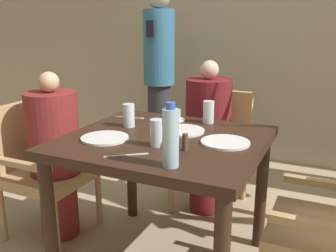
# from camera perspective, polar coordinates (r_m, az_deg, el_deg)

# --- Properties ---
(wall_back) EXTENTS (8.00, 0.06, 2.80)m
(wall_back) POSITION_cam_1_polar(r_m,az_deg,el_deg) (3.81, 12.94, 15.73)
(wall_back) COLOR tan
(wall_back) RESTS_ON ground_plane
(dining_table) EXTENTS (1.03, 0.95, 0.77)m
(dining_table) POSITION_cam_1_polar(r_m,az_deg,el_deg) (2.03, -0.57, -4.71)
(dining_table) COLOR #331E14
(dining_table) RESTS_ON ground_plane
(chair_left_side) EXTENTS (0.50, 0.50, 0.86)m
(chair_left_side) POSITION_cam_1_polar(r_m,az_deg,el_deg) (2.58, -18.97, -5.36)
(chair_left_side) COLOR tan
(chair_left_side) RESTS_ON ground_plane
(diner_in_left_chair) EXTENTS (0.32, 0.32, 1.08)m
(diner_in_left_chair) POSITION_cam_1_polar(r_m,az_deg,el_deg) (2.47, -16.83, -4.24)
(diner_in_left_chair) COLOR maroon
(diner_in_left_chair) RESTS_ON ground_plane
(chair_far_side) EXTENTS (0.50, 0.50, 0.86)m
(chair_far_side) POSITION_cam_1_polar(r_m,az_deg,el_deg) (2.85, 6.89, -2.69)
(chair_far_side) COLOR tan
(chair_far_side) RESTS_ON ground_plane
(diner_in_far_chair) EXTENTS (0.32, 0.32, 1.11)m
(diner_in_far_chair) POSITION_cam_1_polar(r_m,az_deg,el_deg) (2.69, 6.05, -1.62)
(diner_in_far_chair) COLOR maroon
(diner_in_far_chair) RESTS_ON ground_plane
(standing_host) EXTENTS (0.29, 0.32, 1.70)m
(standing_host) POSITION_cam_1_polar(r_m,az_deg,el_deg) (3.53, -1.38, 8.23)
(standing_host) COLOR #2D2D33
(standing_host) RESTS_ON ground_plane
(plate_main_left) EXTENTS (0.25, 0.25, 0.01)m
(plate_main_left) POSITION_cam_1_polar(r_m,az_deg,el_deg) (1.99, -9.61, -1.82)
(plate_main_left) COLOR white
(plate_main_left) RESTS_ON dining_table
(plate_main_right) EXTENTS (0.25, 0.25, 0.01)m
(plate_main_right) POSITION_cam_1_polar(r_m,az_deg,el_deg) (2.09, 2.18, -0.70)
(plate_main_right) COLOR white
(plate_main_right) RESTS_ON dining_table
(plate_dessert_center) EXTENTS (0.25, 0.25, 0.01)m
(plate_dessert_center) POSITION_cam_1_polar(r_m,az_deg,el_deg) (1.91, 8.72, -2.46)
(plate_dessert_center) COLOR white
(plate_dessert_center) RESTS_ON dining_table
(teacup_with_saucer) EXTENTS (0.14, 0.14, 0.07)m
(teacup_with_saucer) POSITION_cam_1_polar(r_m,az_deg,el_deg) (2.33, 0.93, 1.55)
(teacup_with_saucer) COLOR white
(teacup_with_saucer) RESTS_ON dining_table
(water_bottle) EXTENTS (0.07, 0.07, 0.28)m
(water_bottle) POSITION_cam_1_polar(r_m,az_deg,el_deg) (1.55, 0.40, -1.73)
(water_bottle) COLOR #A3C6DB
(water_bottle) RESTS_ON dining_table
(glass_tall_near) EXTENTS (0.07, 0.07, 0.14)m
(glass_tall_near) POSITION_cam_1_polar(r_m,az_deg,el_deg) (2.27, 6.19, 2.12)
(glass_tall_near) COLOR silver
(glass_tall_near) RESTS_ON dining_table
(glass_tall_mid) EXTENTS (0.07, 0.07, 0.14)m
(glass_tall_mid) POSITION_cam_1_polar(r_m,az_deg,el_deg) (1.83, -1.73, -1.04)
(glass_tall_mid) COLOR silver
(glass_tall_mid) RESTS_ON dining_table
(glass_tall_far) EXTENTS (0.07, 0.07, 0.14)m
(glass_tall_far) POSITION_cam_1_polar(r_m,az_deg,el_deg) (2.19, -5.99, 1.62)
(glass_tall_far) COLOR silver
(glass_tall_far) RESTS_ON dining_table
(salt_shaker) EXTENTS (0.03, 0.03, 0.09)m
(salt_shaker) POSITION_cam_1_polar(r_m,az_deg,el_deg) (1.79, 1.45, -2.25)
(salt_shaker) COLOR white
(salt_shaker) RESTS_ON dining_table
(pepper_shaker) EXTENTS (0.03, 0.03, 0.08)m
(pepper_shaker) POSITION_cam_1_polar(r_m,az_deg,el_deg) (1.78, 2.61, -2.47)
(pepper_shaker) COLOR #4C3D2D
(pepper_shaker) RESTS_ON dining_table
(fork_beside_plate) EXTENTS (0.19, 0.04, 0.00)m
(fork_beside_plate) POSITION_cam_1_polar(r_m,az_deg,el_deg) (2.40, -5.43, 1.27)
(fork_beside_plate) COLOR silver
(fork_beside_plate) RESTS_ON dining_table
(knife_beside_plate) EXTENTS (0.17, 0.13, 0.00)m
(knife_beside_plate) POSITION_cam_1_polar(r_m,az_deg,el_deg) (1.73, -6.03, -4.42)
(knife_beside_plate) COLOR silver
(knife_beside_plate) RESTS_ON dining_table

